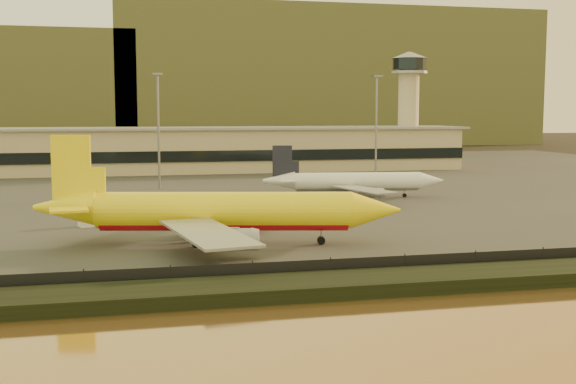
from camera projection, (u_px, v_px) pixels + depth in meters
name	position (u px, v px, depth m)	size (l,w,h in m)	color
ground	(283.00, 258.00, 85.03)	(900.00, 900.00, 0.00)	black
embankment	(322.00, 286.00, 68.50)	(320.00, 7.00, 1.40)	black
tarmac	(198.00, 182.00, 176.96)	(320.00, 220.00, 0.20)	#2D2D2D
perimeter_fence	(311.00, 271.00, 72.31)	(300.00, 0.05, 2.20)	black
terminal_building	(134.00, 151.00, 202.57)	(202.00, 25.00, 12.60)	#C7AB8A
control_tower	(409.00, 97.00, 225.25)	(11.20, 11.20, 35.50)	#C7AB8A
apron_light_masts	(274.00, 119.00, 159.27)	(152.20, 12.20, 25.40)	slate
distant_hills	(114.00, 87.00, 405.93)	(470.00, 160.00, 70.00)	brown
dhl_cargo_jet	(218.00, 212.00, 92.23)	(46.80, 45.05, 14.08)	yellow
white_narrowbody_jet	(354.00, 182.00, 142.79)	(36.36, 35.19, 10.45)	white
gse_vehicle_yellow	(321.00, 216.00, 111.90)	(3.73, 1.68, 1.68)	yellow
gse_vehicle_white	(94.00, 219.00, 107.60)	(4.41, 1.99, 1.99)	white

